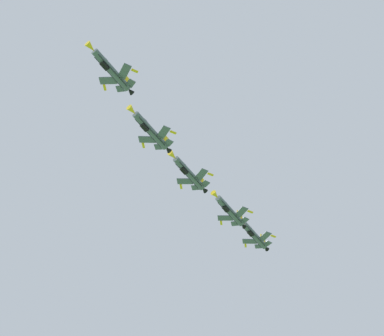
{
  "coord_description": "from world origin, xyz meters",
  "views": [
    {
      "loc": [
        4.53,
        -5.55,
        1.53
      ],
      "look_at": [
        -12.23,
        81.69,
        108.42
      ],
      "focal_mm": 50.01,
      "sensor_mm": 36.0,
      "label": 1
    }
  ],
  "objects_px": {
    "fighter_jet_lead": "(111,69)",
    "fighter_jet_left_wing": "(150,130)",
    "fighter_jet_right_wing": "(189,173)",
    "fighter_jet_left_outer": "(229,210)",
    "fighter_jet_right_outer": "(254,235)"
  },
  "relations": [
    {
      "from": "fighter_jet_lead",
      "to": "fighter_jet_left_wing",
      "type": "xyz_separation_m",
      "value": [
        5.97,
        15.11,
        -4.89
      ]
    },
    {
      "from": "fighter_jet_lead",
      "to": "fighter_jet_left_wing",
      "type": "height_order",
      "value": "fighter_jet_lead"
    },
    {
      "from": "fighter_jet_left_wing",
      "to": "fighter_jet_right_wing",
      "type": "xyz_separation_m",
      "value": [
        6.39,
        15.44,
        0.61
      ]
    },
    {
      "from": "fighter_jet_right_wing",
      "to": "fighter_jet_left_outer",
      "type": "bearing_deg",
      "value": -95.46
    },
    {
      "from": "fighter_jet_lead",
      "to": "fighter_jet_left_wing",
      "type": "distance_m",
      "value": 16.97
    },
    {
      "from": "fighter_jet_lead",
      "to": "fighter_jet_left_outer",
      "type": "distance_m",
      "value": 50.15
    },
    {
      "from": "fighter_jet_left_outer",
      "to": "fighter_jet_right_outer",
      "type": "height_order",
      "value": "fighter_jet_right_outer"
    },
    {
      "from": "fighter_jet_left_wing",
      "to": "fighter_jet_right_outer",
      "type": "relative_size",
      "value": 1.0
    },
    {
      "from": "fighter_jet_left_wing",
      "to": "fighter_jet_right_wing",
      "type": "distance_m",
      "value": 16.72
    },
    {
      "from": "fighter_jet_left_outer",
      "to": "fighter_jet_right_wing",
      "type": "bearing_deg",
      "value": 84.54
    },
    {
      "from": "fighter_jet_lead",
      "to": "fighter_jet_right_outer",
      "type": "height_order",
      "value": "fighter_jet_lead"
    },
    {
      "from": "fighter_jet_right_wing",
      "to": "fighter_jet_right_outer",
      "type": "bearing_deg",
      "value": -91.28
    },
    {
      "from": "fighter_jet_lead",
      "to": "fighter_jet_right_outer",
      "type": "distance_m",
      "value": 64.96
    },
    {
      "from": "fighter_jet_left_outer",
      "to": "fighter_jet_right_outer",
      "type": "xyz_separation_m",
      "value": [
        5.32,
        14.07,
        3.01
      ]
    },
    {
      "from": "fighter_jet_lead",
      "to": "fighter_jet_right_wing",
      "type": "height_order",
      "value": "fighter_jet_lead"
    }
  ]
}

